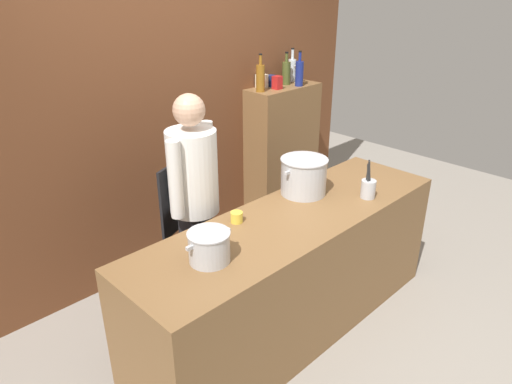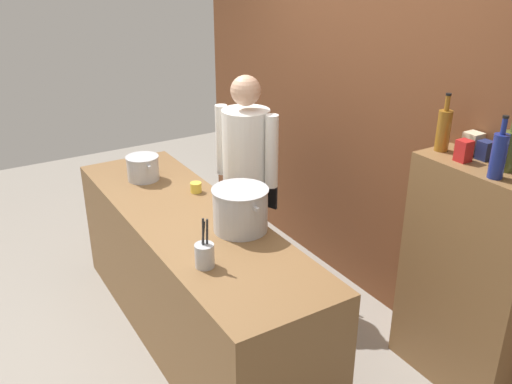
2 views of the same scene
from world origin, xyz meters
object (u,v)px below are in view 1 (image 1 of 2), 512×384
Objects in this scene: stockpot_large at (304,176)px; spice_tin_cream at (262,81)px; spice_tin_navy at (271,81)px; chef at (194,194)px; wine_bottle_clear at (292,69)px; utensil_crock at (368,188)px; butter_jar at (237,217)px; stockpot_small at (209,247)px; wine_glass_tall at (298,71)px; wine_bottle_amber at (260,77)px; wine_bottle_cobalt at (299,73)px; wine_bottle_olive at (286,72)px; spice_tin_red at (277,83)px.

stockpot_large is 3.26× the size of spice_tin_cream.
spice_tin_navy reaches higher than stockpot_large.
chef is 1.97m from wine_bottle_clear.
utensil_crock reaches higher than butter_jar.
spice_tin_navy is at bearing 35.13° from stockpot_small.
chef is 21.07× the size of butter_jar.
stockpot_small is 2.51m from wine_glass_tall.
wine_bottle_cobalt is (0.42, -0.09, -0.00)m from wine_bottle_amber.
spice_tin_navy is (-0.20, 0.17, -0.07)m from wine_bottle_cobalt.
wine_bottle_olive is 0.18m from spice_tin_navy.
utensil_crock is 0.98m from butter_jar.
wine_bottle_amber reaches higher than utensil_crock.
wine_bottle_olive reaches higher than spice_tin_navy.
wine_bottle_cobalt is (1.65, 0.48, 0.54)m from chef.
chef reaches higher than butter_jar.
stockpot_small is at bearing -150.30° from wine_glass_tall.
spice_tin_cream is at bearing 166.53° from wine_bottle_olive.
stockpot_small is 2.08m from wine_bottle_amber.
utensil_crock is 0.86× the size of wine_bottle_cobalt.
wine_bottle_cobalt reaches higher than spice_tin_red.
spice_tin_red is at bearing -158.66° from wine_bottle_clear.
stockpot_small is 0.96× the size of wine_bottle_clear.
wine_bottle_cobalt is at bearing 28.75° from stockpot_small.
utensil_crock is at bearing -109.77° from spice_tin_navy.
stockpot_large is at bearing -127.83° from spice_tin_red.
wine_bottle_olive is (2.00, 1.25, 0.51)m from stockpot_small.
spice_tin_cream is (-0.42, -0.00, -0.05)m from wine_bottle_clear.
wine_bottle_cobalt is 0.27m from spice_tin_navy.
stockpot_small is at bearing -148.03° from wine_bottle_olive.
wine_bottle_clear reaches higher than wine_glass_tall.
stockpot_small is 0.94× the size of wine_bottle_cobalt.
stockpot_large is 1.24× the size of wine_bottle_cobalt.
utensil_crock is at bearing -109.81° from spice_tin_red.
wine_bottle_olive is at bearing 31.97° from stockpot_small.
stockpot_large is 1.32× the size of stockpot_small.
chef is at bearing -161.74° from wine_glass_tall.
wine_bottle_cobalt is at bearing 172.97° from chef.
stockpot_large is 2.45× the size of wine_glass_tall.
wine_bottle_clear is at bearing 31.32° from stockpot_small.
utensil_crock reaches higher than stockpot_small.
utensil_crock is 3.51× the size of butter_jar.
wine_bottle_olive is 2.88× the size of spice_tin_navy.
wine_bottle_clear is 0.43m from spice_tin_cream.
spice_tin_red is (0.18, -0.04, -0.07)m from wine_bottle_amber.
utensil_crock is at bearing -54.26° from stockpot_large.
spice_tin_cream is (1.35, 0.67, 0.48)m from chef.
spice_tin_red reaches higher than utensil_crock.
wine_bottle_olive is 0.23m from spice_tin_red.
wine_bottle_olive is 0.13m from wine_glass_tall.
chef reaches higher than spice_tin_navy.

